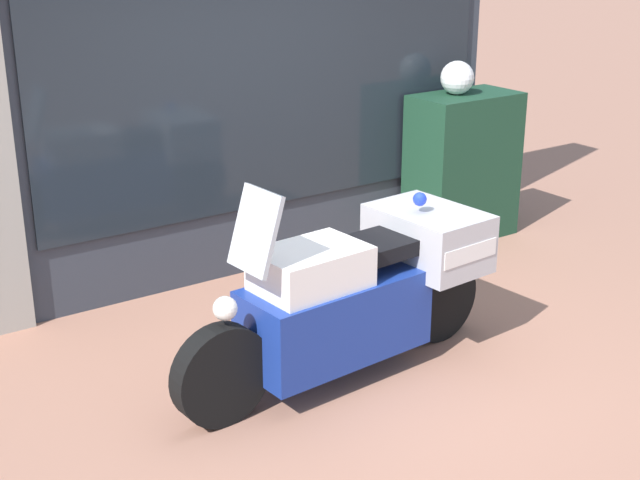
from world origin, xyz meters
TOP-DOWN VIEW (x-y plane):
  - ground_plane at (0.00, 0.00)m, footprint 60.00×60.00m
  - shop_building at (-0.39, 2.00)m, footprint 5.15×0.55m
  - window_display at (0.38, 2.03)m, footprint 3.80×0.30m
  - paramedic_motorcycle at (-0.17, -0.06)m, footprint 2.36×0.79m
  - utility_cabinet at (2.15, 1.46)m, footprint 0.96×0.53m
  - white_helmet at (2.06, 1.50)m, footprint 0.29×0.29m

SIDE VIEW (x-z plane):
  - ground_plane at x=0.00m, z-range 0.00..0.00m
  - window_display at x=0.38m, z-range -0.52..1.47m
  - paramedic_motorcycle at x=-0.17m, z-range -0.11..1.23m
  - utility_cabinet at x=2.15m, z-range 0.00..1.30m
  - white_helmet at x=2.06m, z-range 1.30..1.59m
  - shop_building at x=-0.39m, z-range 0.01..3.48m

